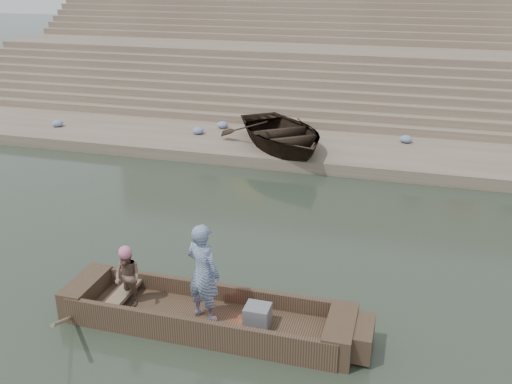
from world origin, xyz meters
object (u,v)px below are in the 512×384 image
at_px(standing_man, 203,272).
at_px(rowing_man, 128,277).
at_px(beached_rowboat, 282,133).
at_px(main_rowboat, 206,321).
at_px(television, 257,315).

bearing_deg(standing_man, rowing_man, 18.34).
bearing_deg(beached_rowboat, main_rowboat, -120.98).
height_order(rowing_man, beached_rowboat, beached_rowboat).
relative_size(main_rowboat, rowing_man, 4.17).
height_order(standing_man, beached_rowboat, standing_man).
relative_size(rowing_man, television, 2.61).
distance_m(main_rowboat, beached_rowboat, 10.32).
bearing_deg(rowing_man, television, 18.87).
bearing_deg(television, rowing_man, -179.73).
distance_m(standing_man, television, 1.27).
xyz_separation_m(main_rowboat, rowing_man, (-1.59, -0.01, 0.71)).
xyz_separation_m(rowing_man, beached_rowboat, (0.62, 10.26, 0.09)).
xyz_separation_m(main_rowboat, standing_man, (-0.00, -0.04, 1.08)).
xyz_separation_m(rowing_man, television, (2.59, 0.01, -0.40)).
relative_size(main_rowboat, television, 10.87).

